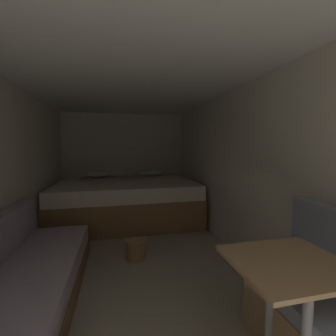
% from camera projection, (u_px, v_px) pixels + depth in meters
% --- Properties ---
extents(ground_plane, '(7.26, 7.26, 0.00)m').
position_uv_depth(ground_plane, '(134.00, 266.00, 2.59)').
color(ground_plane, '#A39984').
extents(wall_back, '(2.72, 0.05, 2.10)m').
position_uv_depth(wall_back, '(125.00, 161.00, 5.07)').
color(wall_back, beige).
rests_on(wall_back, ground).
extents(wall_right, '(0.05, 5.26, 2.10)m').
position_uv_depth(wall_right, '(242.00, 173.00, 2.79)').
color(wall_right, beige).
rests_on(wall_right, ground).
extents(ceiling_slab, '(2.72, 5.26, 0.05)m').
position_uv_depth(ceiling_slab, '(132.00, 75.00, 2.40)').
color(ceiling_slab, white).
rests_on(ceiling_slab, wall_left).
extents(bed, '(2.50, 1.73, 0.88)m').
position_uv_depth(bed, '(127.00, 201.00, 4.23)').
color(bed, olive).
rests_on(bed, ground).
extents(sofa_left, '(0.75, 2.64, 0.74)m').
position_uv_depth(sofa_left, '(8.00, 304.00, 1.63)').
color(sofa_left, brown).
rests_on(sofa_left, ground).
extents(dinette_bench, '(0.51, 0.96, 0.97)m').
position_uv_depth(dinette_bench, '(330.00, 321.00, 1.37)').
color(dinette_bench, tan).
rests_on(dinette_bench, ground).
extents(dinette_table, '(0.64, 0.57, 0.72)m').
position_uv_depth(dinette_table, '(288.00, 280.00, 1.28)').
color(dinette_table, tan).
rests_on(dinette_table, ground).
extents(wicker_basket, '(0.24, 0.24, 0.23)m').
position_uv_depth(wicker_basket, '(135.00, 249.00, 2.77)').
color(wicker_basket, olive).
rests_on(wicker_basket, ground).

